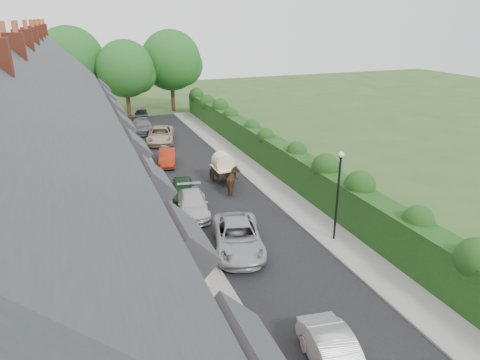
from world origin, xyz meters
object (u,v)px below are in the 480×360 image
at_px(car_beige, 161,135).
at_px(car_green, 183,190).
at_px(lamppost, 338,185).
at_px(horse, 233,181).
at_px(car_silver_b, 238,237).
at_px(car_red, 167,157).
at_px(car_black, 141,114).
at_px(car_silver_a, 336,358).
at_px(horse_cart, 223,166).
at_px(car_white, 192,204).
at_px(car_grey, 143,126).

bearing_deg(car_beige, car_green, -81.76).
xyz_separation_m(lamppost, horse, (-2.83, 8.47, -2.42)).
relative_size(car_silver_b, car_red, 1.39).
xyz_separation_m(car_silver_b, car_black, (0.14, 33.60, -0.10)).
bearing_deg(car_silver_a, horse_cart, 91.01).
height_order(lamppost, horse_cart, lamppost).
bearing_deg(lamppost, car_red, 109.64).
distance_m(lamppost, horse, 9.25).
height_order(car_white, horse, horse).
xyz_separation_m(car_grey, car_black, (0.80, 6.48, -0.07)).
bearing_deg(car_silver_a, car_silver_b, 98.89).
bearing_deg(car_silver_b, horse, 86.00).
bearing_deg(car_grey, car_beige, -75.37).
distance_m(lamppost, car_silver_b, 5.99).
relative_size(lamppost, car_green, 1.30).
bearing_deg(horse_cart, car_black, 95.64).
bearing_deg(car_red, car_beige, 96.54).
distance_m(car_silver_a, car_beige, 31.60).
height_order(car_silver_a, horse, horse).
relative_size(car_beige, car_black, 1.46).
xyz_separation_m(car_green, car_black, (1.21, 26.00, -0.03)).
bearing_deg(lamppost, car_white, 135.85).
height_order(car_silver_b, car_beige, car_beige).
height_order(car_green, horse, horse).
height_order(car_white, car_black, car_white).
bearing_deg(car_black, car_green, -80.95).
bearing_deg(car_silver_a, car_grey, 99.44).
bearing_deg(lamppost, car_grey, 102.03).
distance_m(car_red, horse, 8.44).
bearing_deg(car_black, car_silver_b, -78.52).
bearing_deg(car_silver_b, car_red, 106.40).
xyz_separation_m(car_white, car_grey, (0.41, 21.91, 0.04)).
relative_size(car_silver_b, car_white, 1.17).
relative_size(lamppost, horse, 2.49).
height_order(car_grey, horse_cart, horse_cart).
height_order(horse, horse_cart, horse_cart).
bearing_deg(car_green, car_red, 97.07).
distance_m(lamppost, car_black, 35.09).
xyz_separation_m(car_silver_a, car_black, (0.03, 42.80, -0.05)).
relative_size(car_silver_b, horse_cart, 1.66).
bearing_deg(car_white, lamppost, -34.99).
relative_size(car_green, car_grey, 0.81).
bearing_deg(car_white, car_silver_b, -69.22).
xyz_separation_m(lamppost, car_red, (-5.84, 16.35, -2.66)).
height_order(car_beige, horse_cart, horse_cart).
relative_size(car_silver_a, car_black, 1.11).
height_order(car_silver_a, car_green, car_silver_a).
bearing_deg(lamppost, car_beige, 102.06).
height_order(car_beige, car_grey, car_beige).
height_order(lamppost, car_red, lamppost).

